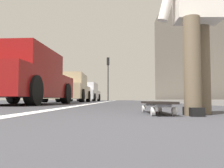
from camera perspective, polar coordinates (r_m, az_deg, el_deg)
ground_plane at (r=10.92m, az=2.97°, el=-4.35°), size 80.00×80.00×0.00m
lane_stripe_white at (r=20.94m, az=-0.46°, el=-4.01°), size 52.00×0.16×0.01m
sidewalk_curb at (r=19.28m, az=13.08°, el=-3.77°), size 52.00×3.20×0.12m
building_facade at (r=24.83m, az=18.01°, el=12.36°), size 40.00×1.20×13.82m
skateboard at (r=2.31m, az=10.41°, el=-4.55°), size 0.85×0.22×0.11m
skater_person at (r=2.39m, az=19.29°, el=16.27°), size 0.47×0.72×1.64m
parked_car_near at (r=7.11m, az=-20.46°, el=1.31°), size 4.40×2.11×1.49m
parked_car_mid at (r=13.19m, az=-10.08°, el=-1.09°), size 4.58×2.08×1.48m
parked_car_far at (r=19.92m, az=-6.18°, el=-2.02°), size 4.42×2.15×1.46m
traffic_light at (r=25.65m, az=-0.92°, el=3.05°), size 0.33×0.28×4.56m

